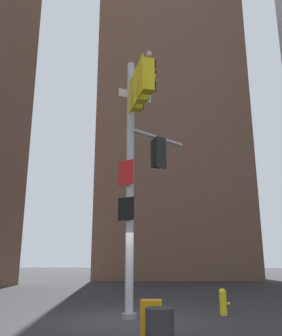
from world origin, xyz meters
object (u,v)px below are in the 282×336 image
(fire_hydrant, at_px, (223,301))
(newspaper_box, at_px, (151,323))
(trash_bin, at_px, (160,334))
(signal_pole_assembly, at_px, (139,143))

(fire_hydrant, xyz_separation_m, newspaper_box, (-2.19, -4.10, 0.02))
(newspaper_box, bearing_deg, trash_bin, -80.60)
(signal_pole_assembly, bearing_deg, newspaper_box, -81.62)
(fire_hydrant, bearing_deg, signal_pole_assembly, -155.64)
(trash_bin, bearing_deg, newspaper_box, 99.40)
(signal_pole_assembly, distance_m, newspaper_box, 5.68)
(signal_pole_assembly, distance_m, trash_bin, 6.29)
(trash_bin, bearing_deg, fire_hydrant, 68.45)
(signal_pole_assembly, height_order, newspaper_box, signal_pole_assembly)
(signal_pole_assembly, bearing_deg, fire_hydrant, 24.36)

